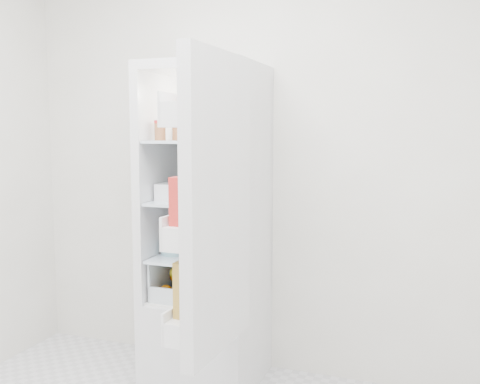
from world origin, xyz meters
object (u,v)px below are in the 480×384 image
at_px(refrigerator, 210,266).
at_px(fridge_door, 212,210).
at_px(mushroom_bowl, 174,249).
at_px(red_cabbage, 235,241).

relative_size(refrigerator, fridge_door, 1.38).
relative_size(refrigerator, mushroom_bowl, 12.83).
bearing_deg(fridge_door, red_cabbage, 14.02).
distance_m(red_cabbage, fridge_door, 0.71).
xyz_separation_m(refrigerator, mushroom_bowl, (-0.17, -0.13, 0.12)).
xyz_separation_m(red_cabbage, mushroom_bowl, (-0.32, -0.13, -0.04)).
relative_size(red_cabbage, mushroom_bowl, 1.11).
bearing_deg(refrigerator, mushroom_bowl, -142.43).
bearing_deg(red_cabbage, mushroom_bowl, -158.21).
xyz_separation_m(refrigerator, fridge_door, (0.29, -0.64, 0.43)).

